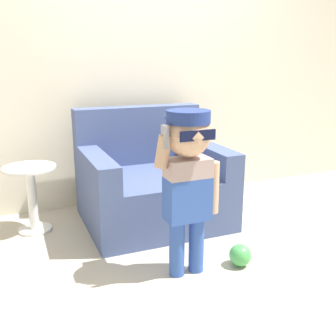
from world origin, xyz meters
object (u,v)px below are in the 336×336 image
person_child (188,168)px  side_table (32,193)px  armchair (151,184)px  toy_ball (240,255)px

person_child → side_table: (-0.84, 1.04, -0.37)m
armchair → toy_ball: bearing=-74.7°
person_child → side_table: bearing=129.1°
side_table → toy_ball: (1.20, -1.09, -0.24)m
toy_ball → person_child: bearing=171.1°
side_table → person_child: bearing=-50.9°
person_child → toy_ball: 0.71m
side_table → toy_ball: side_table is taller
armchair → person_child: bearing=-96.1°
armchair → side_table: 0.95m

